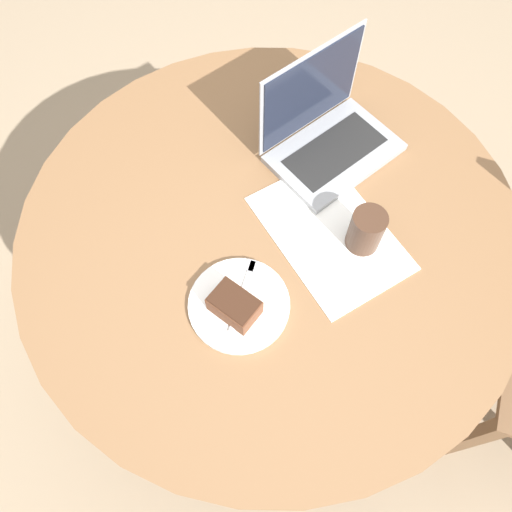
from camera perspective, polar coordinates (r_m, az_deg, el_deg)
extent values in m
plane|color=gray|center=(1.84, 1.14, -8.25)|extent=(12.00, 12.00, 0.00)
cylinder|color=brown|center=(1.83, 1.15, -8.15)|extent=(0.57, 0.57, 0.02)
cylinder|color=brown|center=(1.50, 1.39, -3.79)|extent=(0.10, 0.10, 0.69)
cylinder|color=brown|center=(1.18, 1.77, 3.11)|extent=(1.19, 1.19, 0.03)
cube|color=brown|center=(1.64, 22.94, -18.68)|extent=(0.05, 0.05, 0.46)
cube|color=brown|center=(1.77, 24.77, -6.60)|extent=(0.05, 0.05, 0.46)
cube|color=white|center=(1.16, 8.39, 2.67)|extent=(0.38, 0.27, 0.00)
cylinder|color=white|center=(1.07, -1.95, -5.58)|extent=(0.22, 0.22, 0.01)
cube|color=brown|center=(1.04, -2.47, -5.71)|extent=(0.12, 0.10, 0.05)
cube|color=#351E13|center=(1.01, -2.53, -5.15)|extent=(0.11, 0.10, 0.00)
cube|color=silver|center=(1.07, -1.54, -4.54)|extent=(0.13, 0.12, 0.00)
cube|color=silver|center=(1.10, -0.46, -1.15)|extent=(0.04, 0.04, 0.00)
cylinder|color=#3D2619|center=(1.12, 12.44, 2.85)|extent=(0.08, 0.08, 0.11)
cube|color=gray|center=(1.29, 8.95, 11.54)|extent=(0.27, 0.35, 0.02)
cube|color=black|center=(1.28, 9.02, 11.81)|extent=(0.17, 0.27, 0.00)
cube|color=gray|center=(1.24, 6.22, 18.29)|extent=(0.07, 0.30, 0.23)
cube|color=black|center=(1.24, 6.35, 18.18)|extent=(0.06, 0.29, 0.22)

